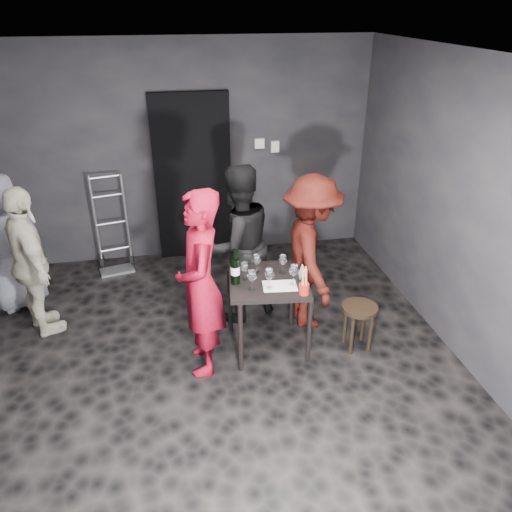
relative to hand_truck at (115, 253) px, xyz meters
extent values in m
cube|color=black|center=(1.04, -2.20, -0.22)|extent=(4.50, 5.00, 0.02)
cube|color=silver|center=(1.04, -2.20, 2.48)|extent=(4.50, 5.00, 0.02)
cube|color=black|center=(1.04, 0.30, 1.13)|extent=(4.50, 0.04, 2.70)
cube|color=black|center=(3.29, -2.20, 1.13)|extent=(0.04, 5.00, 2.70)
cube|color=black|center=(1.04, 0.24, 0.83)|extent=(0.95, 0.10, 2.10)
cube|color=#B7B7B2|center=(1.89, 0.25, 1.23)|extent=(0.12, 0.06, 0.12)
cube|color=#B7B7B2|center=(2.09, 0.25, 1.18)|extent=(0.10, 0.06, 0.14)
cylinder|color=#B2B2B7|center=(-0.18, 0.04, 0.39)|extent=(0.03, 0.03, 1.22)
cylinder|color=#B2B2B7|center=(0.18, 0.04, 0.39)|extent=(0.03, 0.03, 1.22)
cube|color=#B2B2B7|center=(0.00, -0.08, -0.21)|extent=(0.41, 0.22, 0.03)
cylinder|color=black|center=(-0.18, 0.07, -0.14)|extent=(0.04, 0.16, 0.16)
cylinder|color=black|center=(0.18, 0.07, -0.14)|extent=(0.04, 0.16, 0.16)
cube|color=black|center=(1.54, -1.91, 0.51)|extent=(0.72, 0.72, 0.04)
cylinder|color=black|center=(1.22, -2.23, 0.13)|extent=(0.04, 0.04, 0.71)
cylinder|color=black|center=(1.86, -2.23, 0.13)|extent=(0.04, 0.04, 0.71)
cylinder|color=black|center=(1.22, -1.59, 0.13)|extent=(0.04, 0.04, 0.71)
cylinder|color=black|center=(1.86, -1.59, 0.13)|extent=(0.04, 0.04, 0.71)
cylinder|color=black|center=(2.39, -2.10, 0.23)|extent=(0.34, 0.34, 0.04)
cylinder|color=black|center=(2.48, -2.01, -0.02)|extent=(0.04, 0.04, 0.41)
cylinder|color=black|center=(2.30, -2.01, -0.02)|extent=(0.04, 0.04, 0.41)
cylinder|color=black|center=(2.30, -2.19, -0.02)|extent=(0.04, 0.04, 0.41)
cylinder|color=black|center=(2.48, -2.19, -0.02)|extent=(0.04, 0.04, 0.41)
imported|color=maroon|center=(0.90, -2.08, 0.77)|extent=(0.50, 0.74, 1.99)
imported|color=black|center=(1.35, -1.30, 0.71)|extent=(1.03, 0.80, 1.87)
imported|color=#360D09|center=(2.05, -1.57, 0.64)|extent=(0.57, 1.13, 1.72)
imported|color=beige|center=(-0.66, -1.22, 0.58)|extent=(0.83, 1.04, 1.61)
imported|color=gray|center=(-1.00, -0.65, 0.55)|extent=(0.86, 0.77, 1.55)
cube|color=white|center=(1.62, -2.05, 0.53)|extent=(0.33, 0.24, 0.00)
cylinder|color=black|center=(1.23, -1.92, 0.65)|extent=(0.08, 0.08, 0.25)
cylinder|color=black|center=(1.23, -1.92, 0.82)|extent=(0.03, 0.03, 0.10)
cylinder|color=white|center=(1.23, -1.92, 0.66)|extent=(0.08, 0.08, 0.08)
cylinder|color=#B11B17|center=(1.79, -2.22, 0.58)|extent=(0.09, 0.09, 0.10)
camera|label=1|loc=(0.67, -5.81, 2.84)|focal=35.00mm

